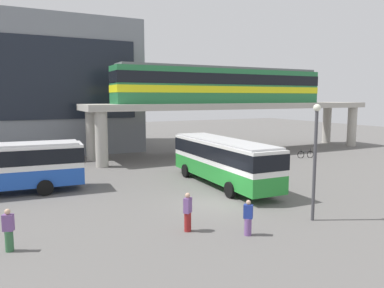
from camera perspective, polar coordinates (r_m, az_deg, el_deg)
name	(u,v)px	position (r m, az deg, el deg)	size (l,w,h in m)	color
ground_plane	(154,173)	(30.71, -5.87, -4.37)	(120.00, 120.00, 0.00)	#605E5B
station_building	(16,87)	(47.22, -25.31, 7.87)	(25.40, 15.47, 14.52)	slate
elevated_platform	(239,110)	(41.66, 7.14, 5.18)	(33.83, 5.69, 5.48)	#ADA89E
train	(224,85)	(40.62, 4.93, 9.02)	(24.24, 2.96, 3.84)	#26723F
bus_main	(223,157)	(25.98, 4.73, -2.02)	(2.99, 11.11, 3.22)	#268C33
bicycle_black	(306,154)	(39.51, 17.01, -1.54)	(1.74, 0.52, 1.04)	black
bicycle_brown	(280,154)	(39.34, 13.26, -1.45)	(1.71, 0.63, 1.04)	black
bicycle_orange	(268,157)	(36.68, 11.51, -2.02)	(1.73, 0.59, 1.04)	black
bicycle_red	(201,159)	(34.82, 1.46, -2.36)	(1.79, 0.07, 1.04)	black
bicycle_green	(244,158)	(35.68, 7.91, -2.20)	(1.68, 0.72, 1.04)	black
pedestrian_walking_across	(248,219)	(17.06, 8.59, -11.27)	(0.47, 0.46, 1.61)	#724C8C
pedestrian_at_kerb	(188,213)	(17.32, -0.66, -10.54)	(0.48, 0.45, 1.81)	maroon
pedestrian_by_bike_rack	(9,231)	(16.88, -26.27, -11.91)	(0.47, 0.40, 1.75)	#33663F
lamp_post	(315,152)	(19.21, 18.35, -1.18)	(0.36, 0.36, 5.81)	#3F3F44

